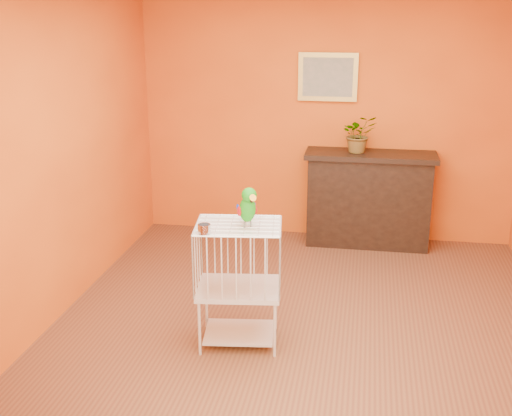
# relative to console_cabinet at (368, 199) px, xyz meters

# --- Properties ---
(ground) EXTENTS (4.50, 4.50, 0.00)m
(ground) POSITION_rel_console_cabinet_xyz_m (-0.48, -2.01, -0.50)
(ground) COLOR brown
(ground) RESTS_ON ground
(room_shell) EXTENTS (4.50, 4.50, 4.50)m
(room_shell) POSITION_rel_console_cabinet_xyz_m (-0.48, -2.01, 1.08)
(room_shell) COLOR orange
(room_shell) RESTS_ON ground
(console_cabinet) EXTENTS (1.35, 0.49, 1.00)m
(console_cabinet) POSITION_rel_console_cabinet_xyz_m (0.00, 0.00, 0.00)
(console_cabinet) COLOR black
(console_cabinet) RESTS_ON ground
(potted_plant) EXTENTS (0.45, 0.48, 0.30)m
(potted_plant) POSITION_rel_console_cabinet_xyz_m (-0.13, -0.01, 0.65)
(potted_plant) COLOR #26722D
(potted_plant) RESTS_ON console_cabinet
(framed_picture) EXTENTS (0.62, 0.04, 0.50)m
(framed_picture) POSITION_rel_console_cabinet_xyz_m (-0.48, 0.20, 1.25)
(framed_picture) COLOR gold
(framed_picture) RESTS_ON room_shell
(birdcage) EXTENTS (0.67, 0.54, 0.94)m
(birdcage) POSITION_rel_console_cabinet_xyz_m (-0.94, -2.31, -0.01)
(birdcage) COLOR beige
(birdcage) RESTS_ON ground
(feed_cup) EXTENTS (0.09, 0.09, 0.06)m
(feed_cup) POSITION_rel_console_cabinet_xyz_m (-1.13, -2.53, 0.48)
(feed_cup) COLOR silver
(feed_cup) RESTS_ON birdcage
(parrot) EXTENTS (0.20, 0.26, 0.30)m
(parrot) POSITION_rel_console_cabinet_xyz_m (-0.86, -2.34, 0.60)
(parrot) COLOR #59544C
(parrot) RESTS_ON birdcage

